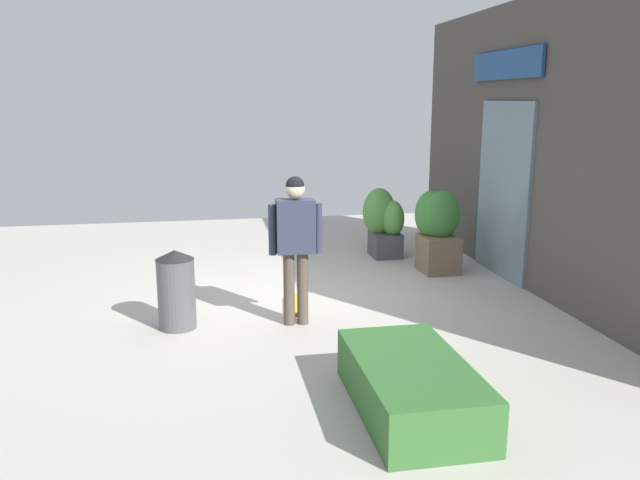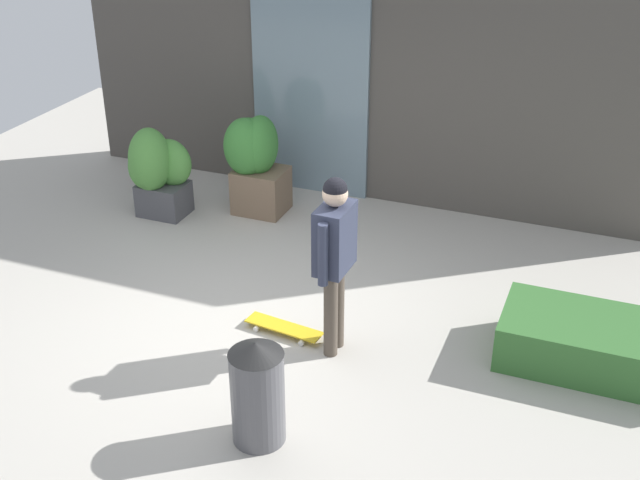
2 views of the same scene
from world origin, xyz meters
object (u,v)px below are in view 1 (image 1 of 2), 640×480
at_px(skateboard, 296,304).
at_px(planter_box_right, 383,221).
at_px(planter_box_left, 436,225).
at_px(trash_bin, 176,289).
at_px(skateboarder, 295,235).

bearing_deg(skateboard, planter_box_right, -29.50).
height_order(planter_box_left, planter_box_right, planter_box_left).
height_order(planter_box_right, trash_bin, planter_box_right).
relative_size(skateboarder, trash_bin, 1.89).
bearing_deg(trash_bin, skateboarder, 84.79).
bearing_deg(trash_bin, planter_box_right, 131.57).
xyz_separation_m(planter_box_right, trash_bin, (2.93, -3.30, -0.14)).
distance_m(planter_box_right, trash_bin, 4.41).
bearing_deg(planter_box_right, skateboard, -36.48).
height_order(planter_box_left, trash_bin, planter_box_left).
relative_size(skateboarder, planter_box_left, 1.40).
xyz_separation_m(skateboard, planter_box_right, (-2.51, 1.85, 0.54)).
xyz_separation_m(skateboard, planter_box_left, (-1.44, 2.39, 0.65)).
height_order(skateboarder, trash_bin, skateboarder).
distance_m(skateboarder, skateboard, 1.16).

